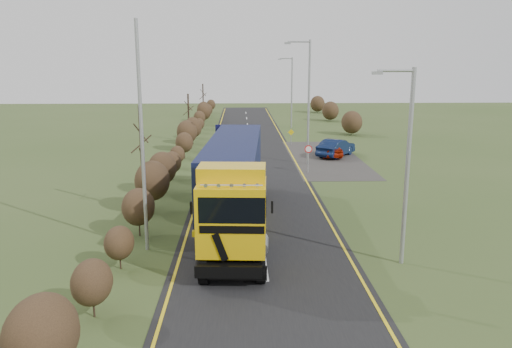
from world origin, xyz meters
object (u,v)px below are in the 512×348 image
object	(u,v)px
lorry	(234,178)
car_blue_sedan	(336,148)
speed_sign	(308,154)
car_red_hatchback	(329,149)
streetlight_near	(406,160)

from	to	relation	value
lorry	car_blue_sedan	bearing A→B (deg)	68.17
lorry	car_blue_sedan	xyz separation A→B (m)	(8.99, 18.95, -1.72)
car_blue_sedan	speed_sign	world-z (taller)	speed_sign
lorry	speed_sign	size ratio (longest dim) A/B	7.44
car_red_hatchback	speed_sign	world-z (taller)	speed_sign
streetlight_near	speed_sign	xyz separation A→B (m)	(-1.51, 17.74, -2.99)
lorry	car_red_hatchback	bearing A→B (deg)	69.65
car_blue_sedan	streetlight_near	xyz separation A→B (m)	(-1.93, -24.43, 3.69)
car_red_hatchback	car_blue_sedan	size ratio (longest dim) A/B	0.87
car_blue_sedan	streetlight_near	distance (m)	24.78
lorry	speed_sign	distance (m)	13.50
car_red_hatchback	car_blue_sedan	bearing A→B (deg)	-177.30
car_red_hatchback	streetlight_near	distance (m)	24.66
car_red_hatchback	speed_sign	size ratio (longest dim) A/B	1.94
lorry	speed_sign	xyz separation A→B (m)	(5.56, 12.26, -1.02)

